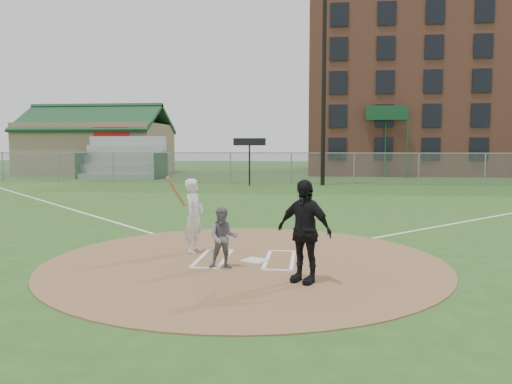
# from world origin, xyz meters

# --- Properties ---
(ground) EXTENTS (140.00, 140.00, 0.00)m
(ground) POSITION_xyz_m (0.00, 0.00, 0.00)
(ground) COLOR #29511B
(ground) RESTS_ON ground
(dirt_circle) EXTENTS (8.40, 8.40, 0.02)m
(dirt_circle) POSITION_xyz_m (0.00, 0.00, 0.01)
(dirt_circle) COLOR olive
(dirt_circle) RESTS_ON ground
(home_plate) EXTENTS (0.60, 0.60, 0.03)m
(home_plate) POSITION_xyz_m (0.21, -0.04, 0.04)
(home_plate) COLOR silver
(home_plate) RESTS_ON dirt_circle
(foul_line_third) EXTENTS (17.04, 17.04, 0.01)m
(foul_line_third) POSITION_xyz_m (-9.00, 9.00, 0.01)
(foul_line_third) COLOR white
(foul_line_third) RESTS_ON ground
(catcher) EXTENTS (0.66, 0.55, 1.22)m
(catcher) POSITION_xyz_m (-0.34, -0.70, 0.63)
(catcher) COLOR slate
(catcher) RESTS_ON dirt_circle
(umpire) EXTENTS (1.16, 0.93, 1.84)m
(umpire) POSITION_xyz_m (1.26, -1.52, 0.94)
(umpire) COLOR black
(umpire) RESTS_ON dirt_circle
(batters_boxes) EXTENTS (2.08, 1.88, 0.01)m
(batters_boxes) POSITION_xyz_m (0.00, 0.15, 0.03)
(batters_boxes) COLOR white
(batters_boxes) RESTS_ON dirt_circle
(batter_at_plate) EXTENTS (0.72, 1.03, 1.78)m
(batter_at_plate) POSITION_xyz_m (-1.28, 0.70, 0.87)
(batter_at_plate) COLOR silver
(batter_at_plate) RESTS_ON dirt_circle
(outfield_fence) EXTENTS (56.08, 0.08, 2.03)m
(outfield_fence) POSITION_xyz_m (0.00, 22.00, 1.02)
(outfield_fence) COLOR slate
(outfield_fence) RESTS_ON ground
(bleachers) EXTENTS (6.08, 3.20, 3.20)m
(bleachers) POSITION_xyz_m (-13.00, 26.20, 1.59)
(bleachers) COLOR #B7BABF
(bleachers) RESTS_ON ground
(clubhouse) EXTENTS (12.20, 8.71, 6.23)m
(clubhouse) POSITION_xyz_m (-18.00, 32.99, 2.39)
(clubhouse) COLOR gray
(clubhouse) RESTS_ON ground
(brick_warehouse) EXTENTS (30.00, 17.17, 15.00)m
(brick_warehouse) POSITION_xyz_m (16.00, 37.96, 7.50)
(brick_warehouse) COLOR #9F5944
(brick_warehouse) RESTS_ON ground
(light_pole) EXTENTS (1.20, 0.30, 12.22)m
(light_pole) POSITION_xyz_m (2.00, 21.00, 6.61)
(light_pole) COLOR black
(light_pole) RESTS_ON ground
(scoreboard_sign) EXTENTS (2.00, 0.10, 2.93)m
(scoreboard_sign) POSITION_xyz_m (-2.50, 20.20, 2.39)
(scoreboard_sign) COLOR black
(scoreboard_sign) RESTS_ON ground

